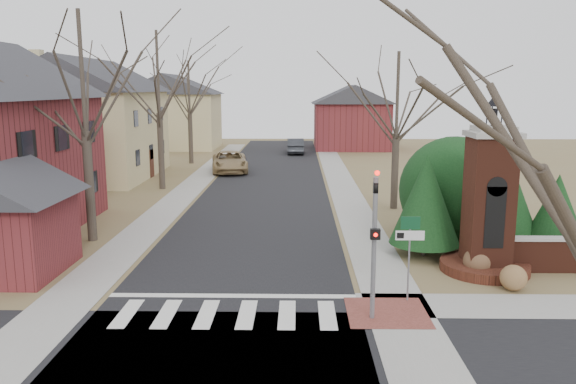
{
  "coord_description": "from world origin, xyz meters",
  "views": [
    {
      "loc": [
        2.12,
        -14.95,
        6.65
      ],
      "look_at": [
        1.74,
        6.0,
        2.77
      ],
      "focal_mm": 35.0,
      "sensor_mm": 36.0,
      "label": 1
    }
  ],
  "objects_px": {
    "brick_gate_monument": "(488,214)",
    "pickup_truck": "(230,162)",
    "traffic_signal_pole": "(374,233)",
    "sign_post": "(409,242)",
    "distant_car": "(295,146)"
  },
  "relations": [
    {
      "from": "sign_post",
      "to": "distant_car",
      "type": "height_order",
      "value": "sign_post"
    },
    {
      "from": "traffic_signal_pole",
      "to": "sign_post",
      "type": "bearing_deg",
      "value": 47.57
    },
    {
      "from": "pickup_truck",
      "to": "distant_car",
      "type": "distance_m",
      "value": 14.01
    },
    {
      "from": "pickup_truck",
      "to": "brick_gate_monument",
      "type": "bearing_deg",
      "value": -71.77
    },
    {
      "from": "brick_gate_monument",
      "to": "pickup_truck",
      "type": "bearing_deg",
      "value": 116.61
    },
    {
      "from": "traffic_signal_pole",
      "to": "pickup_truck",
      "type": "bearing_deg",
      "value": 104.79
    },
    {
      "from": "traffic_signal_pole",
      "to": "brick_gate_monument",
      "type": "bearing_deg",
      "value": 43.24
    },
    {
      "from": "brick_gate_monument",
      "to": "pickup_truck",
      "type": "xyz_separation_m",
      "value": [
        -12.4,
        24.75,
        -1.34
      ]
    },
    {
      "from": "traffic_signal_pole",
      "to": "sign_post",
      "type": "relative_size",
      "value": 1.64
    },
    {
      "from": "brick_gate_monument",
      "to": "pickup_truck",
      "type": "relative_size",
      "value": 1.09
    },
    {
      "from": "traffic_signal_pole",
      "to": "sign_post",
      "type": "distance_m",
      "value": 2.02
    },
    {
      "from": "traffic_signal_pole",
      "to": "brick_gate_monument",
      "type": "height_order",
      "value": "brick_gate_monument"
    },
    {
      "from": "sign_post",
      "to": "pickup_truck",
      "type": "height_order",
      "value": "sign_post"
    },
    {
      "from": "traffic_signal_pole",
      "to": "brick_gate_monument",
      "type": "distance_m",
      "value": 6.47
    },
    {
      "from": "traffic_signal_pole",
      "to": "distant_car",
      "type": "distance_m",
      "value": 42.27
    }
  ]
}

